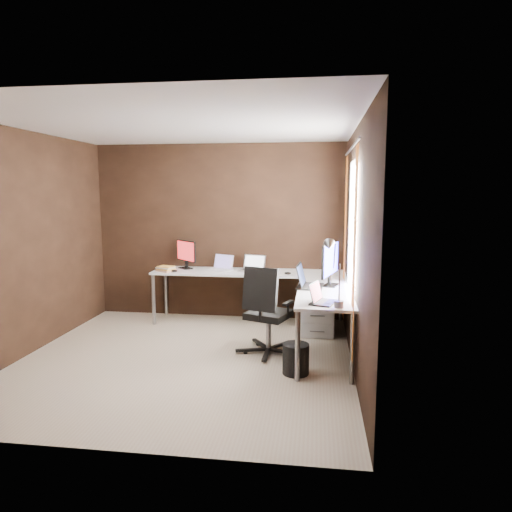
# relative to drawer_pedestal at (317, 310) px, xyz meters

# --- Properties ---
(room) EXTENTS (3.60, 3.60, 2.50)m
(room) POSITION_rel_drawer_pedestal_xyz_m (-1.09, -1.08, 0.98)
(room) COLOR #B4A48C
(room) RESTS_ON ground
(desk) EXTENTS (2.65, 2.25, 0.73)m
(desk) POSITION_rel_drawer_pedestal_xyz_m (-0.59, -0.11, 0.38)
(desk) COLOR white
(desk) RESTS_ON ground
(drawer_pedestal) EXTENTS (0.42, 0.50, 0.60)m
(drawer_pedestal) POSITION_rel_drawer_pedestal_xyz_m (0.00, 0.00, 0.00)
(drawer_pedestal) COLOR white
(drawer_pedestal) RESTS_ON ground
(monitor_left) EXTENTS (0.36, 0.33, 0.40)m
(monitor_left) POSITION_rel_drawer_pedestal_xyz_m (-1.87, 0.46, 0.66)
(monitor_left) COLOR black
(monitor_left) RESTS_ON desk
(monitor_right) EXTENTS (0.23, 0.60, 0.51)m
(monitor_right) POSITION_rel_drawer_pedestal_xyz_m (0.14, -0.48, 0.72)
(monitor_right) COLOR black
(monitor_right) RESTS_ON desk
(laptop_white) EXTENTS (0.38, 0.34, 0.21)m
(laptop_white) POSITION_rel_drawer_pedestal_xyz_m (-1.35, 0.40, 0.48)
(laptop_white) COLOR white
(laptop_white) RESTS_ON desk
(laptop_silver) EXTENTS (0.39, 0.32, 0.22)m
(laptop_silver) POSITION_rel_drawer_pedestal_xyz_m (-0.90, 0.38, 0.48)
(laptop_silver) COLOR silver
(laptop_silver) RESTS_ON desk
(laptop_black_big) EXTENTS (0.33, 0.43, 0.27)m
(laptop_black_big) POSITION_rel_drawer_pedestal_xyz_m (-0.13, -0.59, 0.49)
(laptop_black_big) COLOR black
(laptop_black_big) RESTS_ON desk
(laptop_black_small) EXTENTS (0.30, 0.35, 0.20)m
(laptop_black_small) POSITION_rel_drawer_pedestal_xyz_m (0.02, -1.34, 0.48)
(laptop_black_small) COLOR black
(laptop_black_small) RESTS_ON desk
(book_stack) EXTENTS (0.29, 0.27, 0.07)m
(book_stack) POSITION_rel_drawer_pedestal_xyz_m (-2.09, 0.20, 0.47)
(book_stack) COLOR tan
(book_stack) RESTS_ON desk
(mouse_left) EXTENTS (0.09, 0.06, 0.03)m
(mouse_left) POSITION_rel_drawer_pedestal_xyz_m (-1.95, 0.15, 0.45)
(mouse_left) COLOR black
(mouse_left) RESTS_ON desk
(mouse_corner) EXTENTS (0.10, 0.07, 0.04)m
(mouse_corner) POSITION_rel_drawer_pedestal_xyz_m (-0.40, 0.18, 0.45)
(mouse_corner) COLOR black
(mouse_corner) RESTS_ON desk
(desk_lamp) EXTENTS (0.20, 0.24, 0.65)m
(desk_lamp) POSITION_rel_drawer_pedestal_xyz_m (0.13, -1.43, 0.84)
(desk_lamp) COLOR slate
(desk_lamp) RESTS_ON desk
(office_chair) EXTENTS (0.57, 0.60, 1.02)m
(office_chair) POSITION_rel_drawer_pedestal_xyz_m (-0.56, -0.84, -0.00)
(office_chair) COLOR black
(office_chair) RESTS_ON ground
(wastebasket) EXTENTS (0.31, 0.31, 0.31)m
(wastebasket) POSITION_rel_drawer_pedestal_xyz_m (-0.21, -1.38, -0.15)
(wastebasket) COLOR black
(wastebasket) RESTS_ON ground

